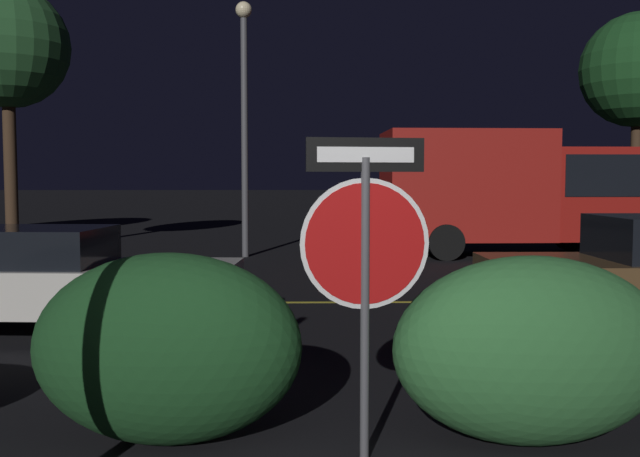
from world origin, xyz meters
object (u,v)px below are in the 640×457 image
object	(u,v)px
hedge_bush_1	(168,348)
tree_0	(638,71)
stop_sign	(365,242)
hedge_bush_2	(531,350)
street_lamp	(244,102)
tree_2	(7,48)
delivery_truck	(516,188)
passing_car_1	(34,279)

from	to	relation	value
hedge_bush_1	tree_0	world-z (taller)	tree_0
stop_sign	hedge_bush_2	xyz separation A→B (m)	(1.19, 0.29, -0.79)
hedge_bush_2	stop_sign	bearing A→B (deg)	-166.44
hedge_bush_1	hedge_bush_2	xyz separation A→B (m)	(2.55, -0.05, -0.01)
hedge_bush_1	street_lamp	distance (m)	12.64
hedge_bush_1	tree_0	size ratio (longest dim) A/B	0.26
tree_2	tree_0	bearing A→B (deg)	13.59
hedge_bush_2	delivery_truck	xyz separation A→B (m)	(3.60, 12.59, 1.00)
delivery_truck	tree_0	bearing A→B (deg)	132.22
hedge_bush_2	tree_0	xyz separation A→B (m)	(8.91, 17.68, 4.63)
hedge_bush_2	tree_2	bearing A→B (deg)	124.24
stop_sign	street_lamp	distance (m)	12.93
passing_car_1	stop_sign	bearing A→B (deg)	45.74
hedge_bush_1	tree_0	bearing A→B (deg)	56.97
hedge_bush_2	tree_0	distance (m)	20.33
hedge_bush_1	passing_car_1	bearing A→B (deg)	122.38
hedge_bush_1	street_lamp	size ratio (longest dim) A/B	0.31
hedge_bush_1	tree_0	distance (m)	21.53
hedge_bush_2	tree_0	world-z (taller)	tree_0
tree_0	passing_car_1	bearing A→B (deg)	-134.69
hedge_bush_2	street_lamp	world-z (taller)	street_lamp
tree_2	street_lamp	bearing A→B (deg)	-9.69
hedge_bush_2	street_lamp	xyz separation A→B (m)	(-3.06, 12.31, 3.05)
hedge_bush_2	passing_car_1	size ratio (longest dim) A/B	0.39
hedge_bush_2	delivery_truck	bearing A→B (deg)	74.04
delivery_truck	tree_0	xyz separation A→B (m)	(5.31, 5.09, 3.63)
delivery_truck	tree_2	xyz separation A→B (m)	(-12.67, 0.74, 3.49)
hedge_bush_1	street_lamp	bearing A→B (deg)	92.38
tree_0	street_lamp	bearing A→B (deg)	-155.82
tree_2	hedge_bush_2	bearing A→B (deg)	-55.76
stop_sign	tree_2	bearing A→B (deg)	112.47
tree_0	tree_2	xyz separation A→B (m)	(-17.98, -4.35, -0.14)
delivery_truck	hedge_bush_2	bearing A→B (deg)	-17.51
hedge_bush_1	tree_2	bearing A→B (deg)	116.16
hedge_bush_1	passing_car_1	size ratio (longest dim) A/B	0.38
passing_car_1	hedge_bush_1	bearing A→B (deg)	35.59
stop_sign	hedge_bush_2	distance (m)	1.46
delivery_truck	passing_car_1	bearing A→B (deg)	-45.33
hedge_bush_2	tree_2	xyz separation A→B (m)	(-9.07, 13.33, 4.49)
stop_sign	tree_0	distance (m)	20.97
passing_car_1	street_lamp	distance (m)	9.28
street_lamp	hedge_bush_1	bearing A→B (deg)	-87.62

